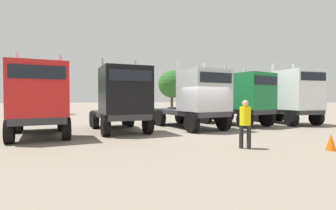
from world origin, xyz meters
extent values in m
plane|color=gray|center=(0.00, 0.00, 0.00)|extent=(200.00, 200.00, 0.00)
cube|color=#333338|center=(-8.25, 2.83, 0.92)|extent=(2.36, 6.02, 0.30)
cube|color=red|center=(-8.20, 1.01, 2.27)|extent=(2.46, 2.37, 2.40)
cube|color=black|center=(-8.17, -0.17, 2.95)|extent=(2.10, 0.10, 0.55)
cylinder|color=silver|center=(-7.29, 2.34, 2.57)|extent=(0.18, 0.18, 3.00)
cylinder|color=silver|center=(-9.19, 2.28, 2.57)|extent=(0.18, 0.18, 3.00)
cylinder|color=#333338|center=(-8.29, 4.14, 1.13)|extent=(1.13, 1.13, 0.12)
cylinder|color=black|center=(-7.09, 0.58, 0.51)|extent=(0.38, 1.03, 1.02)
cylinder|color=black|center=(-9.29, 0.52, 0.51)|extent=(0.38, 1.03, 1.02)
cylinder|color=black|center=(-7.19, 4.24, 0.51)|extent=(0.38, 1.03, 1.02)
cylinder|color=black|center=(-9.39, 4.18, 0.51)|extent=(0.38, 1.03, 1.02)
cylinder|color=black|center=(-7.22, 5.34, 0.51)|extent=(0.38, 1.03, 1.02)
cylinder|color=black|center=(-9.42, 5.28, 0.51)|extent=(0.38, 1.03, 1.02)
cube|color=#333338|center=(-4.16, 3.22, 0.93)|extent=(2.23, 5.94, 0.30)
cube|color=black|center=(-4.17, 1.44, 2.30)|extent=(2.41, 2.38, 2.43)
cube|color=black|center=(-4.18, 0.23, 2.99)|extent=(2.10, 0.05, 0.55)
cylinder|color=silver|center=(-3.21, 2.77, 2.60)|extent=(0.18, 0.18, 3.03)
cylinder|color=silver|center=(-5.11, 2.78, 2.60)|extent=(0.18, 0.18, 3.03)
cylinder|color=#333338|center=(-4.15, 4.52, 1.14)|extent=(1.11, 1.11, 0.12)
cylinder|color=black|center=(-3.07, 0.95, 0.52)|extent=(0.36, 1.03, 1.03)
cylinder|color=black|center=(-5.27, 0.96, 0.52)|extent=(0.36, 1.03, 1.03)
cylinder|color=black|center=(-3.05, 4.58, 0.52)|extent=(0.36, 1.03, 1.03)
cylinder|color=black|center=(-5.25, 4.59, 0.52)|extent=(0.36, 1.03, 1.03)
cylinder|color=black|center=(-3.05, 5.68, 0.52)|extent=(0.36, 1.03, 1.03)
cylinder|color=black|center=(-5.25, 5.69, 0.52)|extent=(0.36, 1.03, 1.03)
cube|color=#333338|center=(0.21, 2.90, 0.99)|extent=(2.57, 6.39, 0.30)
cube|color=#B7BABF|center=(0.33, 0.91, 2.33)|extent=(2.53, 2.43, 2.37)
cube|color=black|center=(0.40, -0.25, 2.99)|extent=(2.10, 0.16, 0.55)
cylinder|color=silver|center=(1.20, 2.26, 2.63)|extent=(0.19, 0.19, 2.97)
cylinder|color=silver|center=(-0.69, 2.15, 2.63)|extent=(0.19, 0.19, 2.97)
cylinder|color=#333338|center=(0.13, 4.27, 1.20)|extent=(1.16, 1.16, 0.12)
cylinder|color=black|center=(1.45, 0.53, 0.55)|extent=(0.41, 1.11, 1.09)
cylinder|color=black|center=(-0.74, 0.40, 0.55)|extent=(0.41, 1.11, 1.09)
cylinder|color=black|center=(1.22, 4.49, 0.55)|extent=(0.41, 1.11, 1.09)
cylinder|color=black|center=(-0.98, 4.36, 0.55)|extent=(0.41, 1.11, 1.09)
cylinder|color=black|center=(1.16, 5.59, 0.55)|extent=(0.41, 1.11, 1.09)
cylinder|color=black|center=(-1.04, 5.46, 0.55)|extent=(0.41, 1.11, 1.09)
cube|color=#333338|center=(4.01, 3.25, 1.01)|extent=(3.11, 6.19, 0.30)
cube|color=#197238|center=(4.29, 1.48, 2.34)|extent=(2.74, 2.70, 2.35)
cube|color=black|center=(4.48, 0.30, 2.99)|extent=(2.08, 0.37, 0.55)
cylinder|color=silver|center=(5.02, 2.94, 2.64)|extent=(0.21, 0.21, 2.95)
cylinder|color=silver|center=(3.15, 2.64, 2.64)|extent=(0.21, 0.21, 2.95)
cylinder|color=#333338|center=(3.81, 4.53, 1.22)|extent=(1.26, 1.26, 0.12)
cylinder|color=black|center=(5.45, 1.19, 0.56)|extent=(0.52, 1.15, 1.11)
cylinder|color=black|center=(3.28, 0.84, 0.56)|extent=(0.52, 1.15, 1.11)
cylinder|color=black|center=(4.88, 4.76, 0.56)|extent=(0.52, 1.15, 1.11)
cylinder|color=black|center=(2.71, 4.41, 0.56)|extent=(0.52, 1.15, 1.11)
cylinder|color=black|center=(4.71, 5.85, 0.56)|extent=(0.52, 1.15, 1.11)
cylinder|color=black|center=(2.54, 5.50, 0.56)|extent=(0.52, 1.15, 1.11)
cube|color=#333338|center=(8.26, 2.65, 0.94)|extent=(2.75, 6.05, 0.30)
cube|color=white|center=(8.10, 0.99, 2.46)|extent=(2.63, 2.74, 2.76)
cube|color=black|center=(7.98, -0.29, 3.32)|extent=(2.09, 0.24, 0.55)
cylinder|color=silver|center=(9.18, 2.30, 2.76)|extent=(0.20, 0.20, 3.36)
cylinder|color=silver|center=(7.29, 2.48, 2.76)|extent=(0.20, 0.20, 3.36)
cylinder|color=#333338|center=(8.38, 3.93, 1.15)|extent=(1.20, 1.20, 0.12)
cylinder|color=black|center=(9.14, 0.32, 0.52)|extent=(0.45, 1.06, 1.04)
cylinder|color=black|center=(6.95, 0.53, 0.52)|extent=(0.45, 1.06, 1.04)
cylinder|color=black|center=(9.48, 3.87, 0.52)|extent=(0.45, 1.06, 1.04)
cylinder|color=black|center=(7.29, 4.08, 0.52)|extent=(0.45, 1.06, 1.04)
cylinder|color=black|center=(9.58, 4.97, 0.52)|extent=(0.45, 1.06, 1.04)
cylinder|color=black|center=(7.39, 5.18, 0.52)|extent=(0.45, 1.06, 1.04)
cylinder|color=black|center=(-1.00, -4.38, 0.44)|extent=(0.22, 0.22, 0.88)
cylinder|color=black|center=(-1.16, -4.15, 0.44)|extent=(0.22, 0.22, 0.88)
cylinder|color=yellow|center=(-1.08, -4.26, 1.23)|extent=(0.56, 0.56, 0.70)
sphere|color=tan|center=(-1.08, -4.26, 1.69)|extent=(0.24, 0.24, 0.24)
cone|color=#F2590C|center=(1.52, -5.79, 0.31)|extent=(0.36, 0.36, 0.62)
cylinder|color=#4C3823|center=(-8.28, 21.02, 1.27)|extent=(0.36, 0.36, 2.54)
sphere|color=#286023|center=(-8.28, 21.02, 3.81)|extent=(3.17, 3.17, 3.17)
cylinder|color=#4C3823|center=(-0.11, 18.64, 1.24)|extent=(0.36, 0.36, 2.48)
sphere|color=#286023|center=(-0.11, 18.64, 3.63)|extent=(2.88, 2.88, 2.88)
cylinder|color=#4C3823|center=(7.63, 21.10, 1.17)|extent=(0.36, 0.36, 2.35)
sphere|color=#286023|center=(7.63, 21.10, 3.89)|extent=(3.86, 3.86, 3.86)
camera|label=1|loc=(-7.60, -11.85, 1.89)|focal=27.58mm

